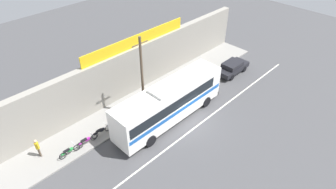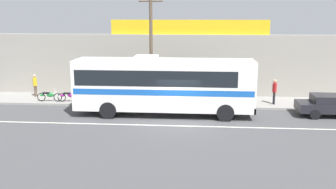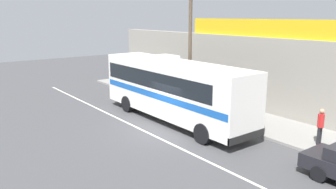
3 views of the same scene
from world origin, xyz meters
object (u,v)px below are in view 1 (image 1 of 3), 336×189
at_px(motorcycle_orange, 101,131).
at_px(pedestrian_far_left, 124,108).
at_px(pedestrian_near_shop, 198,66).
at_px(parked_car, 232,67).
at_px(motorcycle_purple, 69,151).
at_px(intercity_bus, 169,102).
at_px(utility_pole, 142,77).
at_px(motorcycle_green, 86,140).
at_px(pedestrian_far_right, 37,147).

distance_m(motorcycle_orange, pedestrian_far_left, 2.89).
height_order(pedestrian_near_shop, pedestrian_far_left, pedestrian_near_shop).
distance_m(parked_car, motorcycle_purple, 19.19).
height_order(intercity_bus, utility_pole, utility_pole).
xyz_separation_m(parked_car, pedestrian_near_shop, (-3.05, 2.46, 0.43)).
distance_m(utility_pole, motorcycle_purple, 8.28).
bearing_deg(pedestrian_far_left, utility_pole, -26.95).
height_order(parked_car, motorcycle_orange, parked_car).
distance_m(intercity_bus, motorcycle_green, 7.54).
xyz_separation_m(intercity_bus, motorcycle_green, (-6.95, 2.50, -1.50)).
relative_size(parked_car, utility_pole, 0.55).
relative_size(intercity_bus, pedestrian_far_left, 6.82).
relative_size(motorcycle_green, pedestrian_far_right, 1.13).
height_order(intercity_bus, motorcycle_orange, intercity_bus).
bearing_deg(intercity_bus, pedestrian_far_left, 131.28).
relative_size(motorcycle_green, pedestrian_near_shop, 1.10).
bearing_deg(pedestrian_far_right, motorcycle_orange, -17.19).
height_order(utility_pole, motorcycle_green, utility_pole).
bearing_deg(motorcycle_orange, parked_car, -7.34).
bearing_deg(pedestrian_far_left, motorcycle_green, -172.81).
distance_m(motorcycle_purple, pedestrian_near_shop, 16.05).
bearing_deg(pedestrian_far_left, pedestrian_near_shop, -0.42).
xyz_separation_m(motorcycle_green, pedestrian_far_left, (4.28, 0.54, 0.53)).
bearing_deg(pedestrian_far_right, pedestrian_near_shop, -3.43).
bearing_deg(pedestrian_near_shop, motorcycle_orange, -178.27).
distance_m(motorcycle_green, pedestrian_far_left, 4.35).
bearing_deg(pedestrian_far_right, pedestrian_far_left, -7.50).
distance_m(parked_car, utility_pole, 12.18).
height_order(utility_pole, motorcycle_orange, utility_pole).
relative_size(motorcycle_purple, motorcycle_green, 0.96).
height_order(utility_pole, pedestrian_far_right, utility_pole).
bearing_deg(pedestrian_near_shop, parked_car, -38.87).
relative_size(utility_pole, motorcycle_green, 3.97).
bearing_deg(parked_car, pedestrian_near_shop, 141.13).
bearing_deg(motorcycle_green, motorcycle_orange, 2.86).
bearing_deg(motorcycle_green, intercity_bus, -19.79).
height_order(intercity_bus, pedestrian_far_right, intercity_bus).
bearing_deg(motorcycle_purple, pedestrian_far_right, 137.38).
bearing_deg(utility_pole, motorcycle_purple, 177.80).
relative_size(utility_pole, pedestrian_far_left, 4.64).
xyz_separation_m(utility_pole, motorcycle_green, (-5.95, 0.31, -3.52)).
xyz_separation_m(utility_pole, pedestrian_near_shop, (8.54, 0.77, -2.92)).
bearing_deg(motorcycle_green, pedestrian_far_right, 154.66).
xyz_separation_m(motorcycle_orange, motorcycle_green, (-1.47, -0.07, 0.00)).
height_order(intercity_bus, parked_car, intercity_bus).
bearing_deg(motorcycle_purple, motorcycle_orange, 1.78).
xyz_separation_m(intercity_bus, motorcycle_purple, (-8.50, 2.48, -1.50)).
relative_size(utility_pole, motorcycle_orange, 3.97).
xyz_separation_m(intercity_bus, pedestrian_far_left, (-2.67, 3.04, -0.97)).
relative_size(motorcycle_green, pedestrian_far_left, 1.17).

